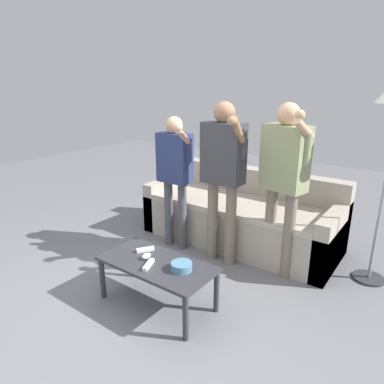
# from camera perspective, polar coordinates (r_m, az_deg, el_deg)

# --- Properties ---
(ground_plane) EXTENTS (12.00, 12.00, 0.00)m
(ground_plane) POSITION_cam_1_polar(r_m,az_deg,el_deg) (3.07, -7.51, -17.12)
(ground_plane) COLOR slate
(couch) EXTENTS (2.16, 0.86, 0.79)m
(couch) POSITION_cam_1_polar(r_m,az_deg,el_deg) (3.97, 8.04, -3.98)
(couch) COLOR #9E9384
(couch) RESTS_ON ground
(coffee_table) EXTENTS (0.94, 0.47, 0.38)m
(coffee_table) POSITION_cam_1_polar(r_m,az_deg,el_deg) (2.84, -5.78, -12.33)
(coffee_table) COLOR #2D2D33
(coffee_table) RESTS_ON ground
(snack_bowl) EXTENTS (0.16, 0.16, 0.06)m
(snack_bowl) POSITION_cam_1_polar(r_m,az_deg,el_deg) (2.68, -1.73, -12.14)
(snack_bowl) COLOR teal
(snack_bowl) RESTS_ON coffee_table
(game_remote_nunchuk) EXTENTS (0.06, 0.09, 0.05)m
(game_remote_nunchuk) POSITION_cam_1_polar(r_m,az_deg,el_deg) (2.86, -7.51, -10.41)
(game_remote_nunchuk) COLOR white
(game_remote_nunchuk) RESTS_ON coffee_table
(player_left) EXTENTS (0.42, 0.28, 1.42)m
(player_left) POSITION_cam_1_polar(r_m,az_deg,el_deg) (3.61, -2.87, 4.01)
(player_left) COLOR #47474C
(player_left) RESTS_ON ground
(player_center) EXTENTS (0.47, 0.36, 1.58)m
(player_center) POSITION_cam_1_polar(r_m,az_deg,el_deg) (3.27, 5.11, 4.35)
(player_center) COLOR #756656
(player_center) RESTS_ON ground
(player_right) EXTENTS (0.47, 0.39, 1.59)m
(player_right) POSITION_cam_1_polar(r_m,az_deg,el_deg) (3.14, 14.90, 3.32)
(player_right) COLOR #756656
(player_right) RESTS_ON ground
(game_remote_wand_near) EXTENTS (0.09, 0.16, 0.03)m
(game_remote_wand_near) POSITION_cam_1_polar(r_m,az_deg,el_deg) (2.76, -7.17, -11.79)
(game_remote_wand_near) COLOR white
(game_remote_wand_near) RESTS_ON coffee_table
(game_remote_wand_far) EXTENTS (0.11, 0.14, 0.03)m
(game_remote_wand_far) POSITION_cam_1_polar(r_m,az_deg,el_deg) (2.98, -7.70, -9.37)
(game_remote_wand_far) COLOR white
(game_remote_wand_far) RESTS_ON coffee_table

